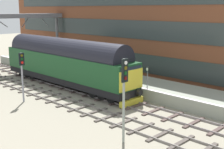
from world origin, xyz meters
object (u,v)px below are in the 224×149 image
Objects in this scene: diesel_locomotive at (65,61)px; signal_post_near at (124,89)px; signal_post_mid at (22,71)px; waiting_passenger at (101,63)px; platform_number_sign at (147,74)px.

signal_post_near is (-5.49, -12.82, 0.64)m from diesel_locomotive.
diesel_locomotive is 4.36× the size of signal_post_mid.
diesel_locomotive is 3.65× the size of signal_post_near.
waiting_passenger is (9.19, 0.68, -0.61)m from signal_post_mid.
waiting_passenger is at bearing 4.22° from signal_post_mid.
signal_post_near is 2.92× the size of waiting_passenger.
platform_number_sign is 7.68m from waiting_passenger.
signal_post_near is at bearing -150.21° from platform_number_sign.
signal_post_near is at bearing -90.00° from signal_post_mid.
diesel_locomotive is 5.78m from signal_post_mid.
diesel_locomotive reaches higher than platform_number_sign.
signal_post_mid reaches higher than waiting_passenger.
signal_post_mid is 9.23m from waiting_passenger.
signal_post_mid is 10.03m from platform_number_sign.
signal_post_near is 14.91m from waiting_passenger.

